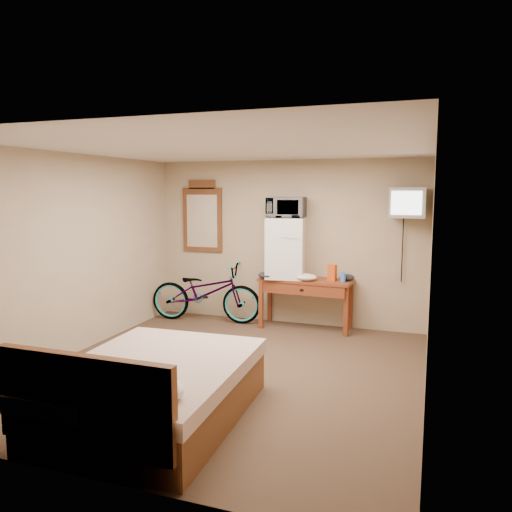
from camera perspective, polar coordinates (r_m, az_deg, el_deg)
name	(u,v)px	position (r m, az deg, el deg)	size (l,w,h in m)	color
room	(229,263)	(5.51, -3.09, -0.79)	(4.60, 4.64, 2.50)	#402920
desk	(305,287)	(7.38, 5.66, -3.57)	(1.39, 0.59, 0.75)	maroon
mini_fridge	(286,248)	(7.41, 3.44, 0.93)	(0.61, 0.59, 0.90)	white
microwave	(286,207)	(7.37, 3.48, 5.57)	(0.55, 0.37, 0.30)	white
snack_bag	(332,273)	(7.25, 8.70, -1.90)	(0.12, 0.07, 0.24)	#CF4712
blue_cup	(343,277)	(7.20, 9.91, -2.41)	(0.08, 0.08, 0.14)	#3F76D7
cloth_cream	(306,277)	(7.24, 5.72, -2.42)	(0.33, 0.25, 0.10)	white
cloth_dark_a	(267,275)	(7.35, 1.30, -2.23)	(0.28, 0.21, 0.10)	black
cloth_dark_b	(347,277)	(7.32, 10.37, -2.42)	(0.21, 0.17, 0.10)	black
crt_television	(407,203)	(7.06, 16.89, 5.85)	(0.48, 0.58, 0.41)	black
wall_mirror	(202,217)	(8.11, -6.14, 4.45)	(0.68, 0.04, 1.15)	brown
bicycle	(206,292)	(7.85, -5.78, -4.13)	(0.62, 1.77, 0.93)	black
bed	(151,390)	(4.65, -11.96, -14.75)	(1.59, 2.06, 0.90)	brown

